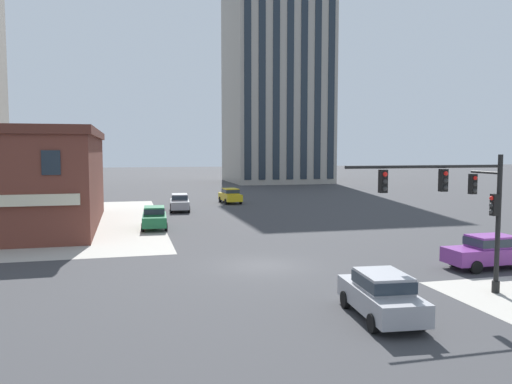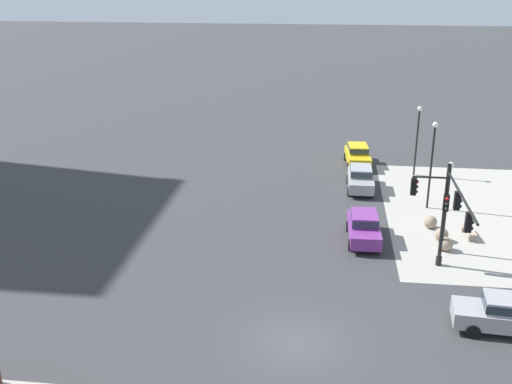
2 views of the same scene
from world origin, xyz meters
name	(u,v)px [view 2 (image 2 of 2)]	position (x,y,z in m)	size (l,w,h in m)	color
ground_plane	(296,342)	(0.00, 0.00, 0.00)	(320.00, 320.00, 0.00)	#38383A
traffic_signal_main	(446,210)	(6.80, -7.04, 3.81)	(7.05, 2.09, 5.79)	black
bollard_sphere_curb_a	(446,244)	(10.14, -7.93, 0.40)	(0.81, 0.81, 0.81)	gray
bollard_sphere_curb_b	(441,235)	(11.45, -7.89, 0.40)	(0.81, 0.81, 0.81)	gray
bollard_sphere_curb_c	(430,222)	(13.33, -7.52, 0.40)	(0.81, 0.81, 0.81)	gray
bench_near_signal	(469,231)	(12.30, -9.63, 0.33)	(1.84, 0.64, 0.49)	tan
street_lamp_corner_near	(447,196)	(10.00, -7.68, 3.35)	(0.36, 0.36, 5.33)	black
street_lamp_mid_sidewalk	(432,156)	(16.80, -7.82, 3.67)	(0.36, 0.36, 5.92)	black
street_lamp_corner_far	(418,133)	(23.80, -7.76, 3.41)	(0.36, 0.36, 5.44)	black
car_main_southbound_near	(506,313)	(1.95, -9.11, 0.92)	(2.17, 4.53, 1.68)	#99999E
car_main_southbound_far	(361,177)	(19.94, -3.47, 0.92)	(4.41, 1.91, 1.68)	#99999E
car_cross_westbound	(358,154)	(25.87, -3.46, 0.92)	(4.52, 2.14, 1.68)	gold
car_main_mid	(364,226)	(10.98, -3.32, 0.92)	(4.44, 1.97, 1.68)	#7A3389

